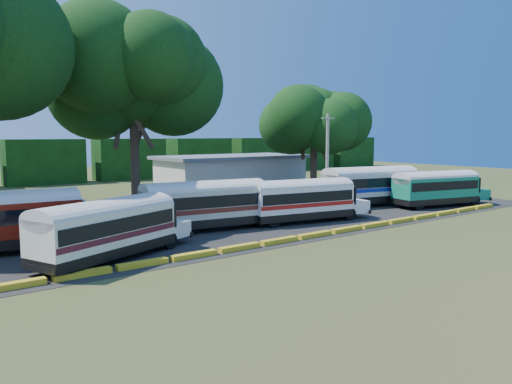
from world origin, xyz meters
TOP-DOWN VIEW (x-y plane):
  - ground at (0.00, 0.00)m, footprint 160.00×160.00m
  - asphalt_strip at (1.00, 12.00)m, footprint 64.00×24.00m
  - curb at (-0.00, 1.00)m, footprint 53.70×0.45m
  - terminal_building at (18.00, 30.00)m, footprint 19.00×9.00m
  - treeline_backdrop at (0.00, 48.00)m, footprint 130.00×4.00m
  - bus_red at (-12.56, 8.39)m, footprint 10.93×3.65m
  - bus_cream_west at (-8.33, 3.27)m, footprint 10.16×6.04m
  - bus_cream_east at (0.28, 7.33)m, footprint 10.81×4.09m
  - bus_white_red at (7.71, 5.64)m, footprint 10.26×4.13m
  - bus_white_blue at (18.82, 8.23)m, footprint 11.51×4.85m
  - bus_teal at (23.14, 4.15)m, footprint 10.35×4.61m
  - tree_center at (0.76, 20.43)m, footprint 12.28×12.28m
  - tree_east at (22.93, 20.32)m, footprint 9.38×9.38m
  - utility_pole at (16.07, 11.36)m, footprint 1.60×0.30m

SIDE VIEW (x-z plane):
  - ground at x=0.00m, z-range 0.00..0.00m
  - asphalt_strip at x=1.00m, z-range 0.00..0.02m
  - curb at x=0.00m, z-range 0.00..0.30m
  - bus_cream_west at x=-8.33m, z-range 0.21..3.50m
  - bus_white_red at x=7.71m, z-range 0.21..3.50m
  - bus_teal at x=23.14m, z-range 0.24..3.55m
  - bus_cream_east at x=0.28m, z-range 0.23..3.69m
  - bus_red at x=-12.56m, z-range 0.26..3.79m
  - terminal_building at x=18.00m, z-range 0.03..4.03m
  - bus_white_blue at x=18.82m, z-range 0.24..3.92m
  - treeline_backdrop at x=0.00m, z-range 0.00..6.00m
  - utility_pole at x=16.07m, z-range 0.11..8.69m
  - tree_east at x=22.93m, z-range 2.54..14.60m
  - tree_center at x=0.76m, z-range 3.72..20.25m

